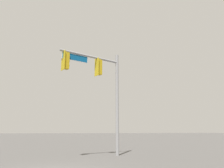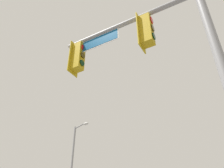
{
  "view_description": "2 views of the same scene",
  "coord_description": "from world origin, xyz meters",
  "views": [
    {
      "loc": [
        1.07,
        9.61,
        1.66
      ],
      "look_at": [
        -3.8,
        -2.71,
        4.54
      ],
      "focal_mm": 35.0,
      "sensor_mm": 36.0,
      "label": 1
    },
    {
      "loc": [
        -6.09,
        -0.64,
        1.34
      ],
      "look_at": [
        -1.42,
        -5.53,
        5.56
      ],
      "focal_mm": 35.0,
      "sensor_mm": 36.0,
      "label": 2
    }
  ],
  "objects": [
    {
      "name": "signal_pole_near",
      "position": [
        -3.68,
        -4.77,
        5.15
      ],
      "size": [
        4.64,
        1.43,
        7.44
      ],
      "color": "gray",
      "rests_on": "ground_plane"
    }
  ]
}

